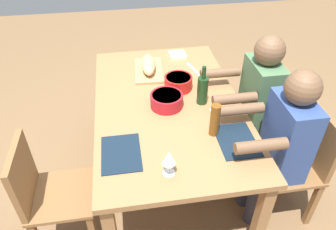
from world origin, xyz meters
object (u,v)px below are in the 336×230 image
(serving_bowl_pasta, at_px, (178,82))
(beer_bottle, at_px, (215,120))
(wine_glass, at_px, (169,158))
(cutting_board, at_px, (149,70))
(serving_bowl_greens, at_px, (167,100))
(diner_near_center, at_px, (254,99))
(bread_loaf, at_px, (148,65))
(wine_bottle, at_px, (203,90))
(diner_near_left, at_px, (281,141))
(chair_near_center, at_px, (272,119))
(dining_table, at_px, (168,112))
(napkin_stack, at_px, (177,55))
(chair_near_left, at_px, (299,161))
(chair_far_left, at_px, (47,192))

(serving_bowl_pasta, height_order, beer_bottle, beer_bottle)
(wine_glass, bearing_deg, cutting_board, -0.66)
(serving_bowl_greens, bearing_deg, diner_near_center, -86.87)
(bread_loaf, distance_m, wine_bottle, 0.59)
(diner_near_left, xyz_separation_m, cutting_board, (0.92, 0.74, 0.05))
(wine_bottle, height_order, wine_glass, wine_bottle)
(chair_near_center, bearing_deg, dining_table, 90.00)
(beer_bottle, bearing_deg, napkin_stack, 1.85)
(cutting_board, xyz_separation_m, napkin_stack, (0.23, -0.28, 0.00))
(dining_table, xyz_separation_m, cutting_board, (0.46, 0.09, 0.09))
(cutting_board, distance_m, wine_bottle, 0.60)
(cutting_board, distance_m, beer_bottle, 0.89)
(chair_near_center, height_order, wine_glass, wine_glass)
(dining_table, height_order, wine_bottle, wine_bottle)
(serving_bowl_pasta, bearing_deg, diner_near_left, -139.44)
(dining_table, relative_size, serving_bowl_pasta, 8.01)
(serving_bowl_pasta, height_order, cutting_board, serving_bowl_pasta)
(chair_near_center, height_order, serving_bowl_greens, chair_near_center)
(serving_bowl_greens, bearing_deg, serving_bowl_pasta, -29.91)
(chair_near_left, xyz_separation_m, napkin_stack, (1.15, 0.64, 0.27))
(bread_loaf, distance_m, napkin_stack, 0.37)
(diner_near_center, distance_m, diner_near_left, 0.46)
(beer_bottle, bearing_deg, wine_bottle, -1.39)
(chair_near_left, distance_m, serving_bowl_pasta, 1.02)
(napkin_stack, bearing_deg, diner_near_center, -146.53)
(beer_bottle, height_order, wine_glass, beer_bottle)
(chair_far_left, bearing_deg, diner_near_center, -72.77)
(dining_table, distance_m, chair_near_left, 0.97)
(wine_bottle, bearing_deg, serving_bowl_pasta, 32.35)
(chair_near_center, distance_m, wine_glass, 1.20)
(wine_bottle, distance_m, beer_bottle, 0.34)
(chair_near_left, distance_m, cutting_board, 1.33)
(wine_bottle, bearing_deg, bread_loaf, 33.61)
(wine_glass, bearing_deg, chair_far_left, 75.21)
(serving_bowl_greens, relative_size, cutting_board, 0.57)
(cutting_board, height_order, bread_loaf, bread_loaf)
(chair_near_left, bearing_deg, diner_near_center, 21.72)
(serving_bowl_greens, distance_m, napkin_stack, 0.76)
(chair_near_left, relative_size, wine_glass, 5.12)
(diner_near_left, xyz_separation_m, wine_bottle, (0.43, 0.41, 0.15))
(dining_table, height_order, diner_near_left, diner_near_left)
(chair_near_left, xyz_separation_m, serving_bowl_greens, (0.42, 0.85, 0.31))
(napkin_stack, bearing_deg, diner_near_left, -158.39)
(dining_table, relative_size, wine_glass, 10.10)
(chair_far_left, xyz_separation_m, bread_loaf, (0.92, -0.75, 0.32))
(chair_near_center, height_order, bread_loaf, same)
(chair_near_center, distance_m, chair_near_left, 0.46)
(chair_far_left, bearing_deg, chair_near_center, -74.57)
(napkin_stack, bearing_deg, chair_far_left, 138.14)
(dining_table, distance_m, wine_bottle, 0.31)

